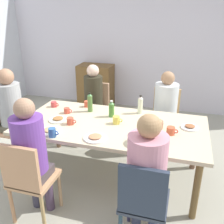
{
  "coord_description": "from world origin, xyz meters",
  "views": [
    {
      "loc": [
        0.76,
        -2.58,
        1.99
      ],
      "look_at": [
        0.0,
        0.0,
        0.87
      ],
      "focal_mm": 40.48,
      "sensor_mm": 36.0,
      "label": 1
    }
  ],
  "objects_px": {
    "chair_4": "(143,201)",
    "cup_1": "(70,121)",
    "dining_table": "(112,129)",
    "cup_4": "(54,104)",
    "chair_0": "(9,125)",
    "bottle_1": "(140,105)",
    "person_3": "(166,104)",
    "plate_2": "(95,137)",
    "plate_0": "(50,131)",
    "cup_0": "(52,133)",
    "person_2": "(31,150)",
    "plate_1": "(58,119)",
    "person_4": "(147,170)",
    "cup_5": "(116,120)",
    "chair_2": "(29,178)",
    "plate_3": "(190,127)",
    "side_cabinet": "(96,86)",
    "chair_1": "(96,108)",
    "chair_3": "(165,115)",
    "bottle_0": "(112,109)",
    "cup_2": "(171,131)",
    "person_0": "(11,108)",
    "cup_3": "(67,111)",
    "person_1": "(93,97)",
    "cup_6": "(87,104)",
    "bowl_0": "(155,124)"
  },
  "relations": [
    {
      "from": "chair_4",
      "to": "cup_1",
      "type": "xyz_separation_m",
      "value": [
        -1.01,
        0.78,
        0.25
      ]
    },
    {
      "from": "dining_table",
      "to": "cup_4",
      "type": "distance_m",
      "value": 0.97
    },
    {
      "from": "chair_0",
      "to": "cup_1",
      "type": "bearing_deg",
      "value": -8.48
    },
    {
      "from": "chair_0",
      "to": "bottle_1",
      "type": "bearing_deg",
      "value": 13.46
    },
    {
      "from": "person_3",
      "to": "plate_2",
      "type": "relative_size",
      "value": 4.81
    },
    {
      "from": "chair_0",
      "to": "bottle_1",
      "type": "xyz_separation_m",
      "value": [
        1.72,
        0.41,
        0.33
      ]
    },
    {
      "from": "plate_0",
      "to": "plate_2",
      "type": "distance_m",
      "value": 0.53
    },
    {
      "from": "chair_4",
      "to": "cup_4",
      "type": "distance_m",
      "value": 1.92
    },
    {
      "from": "dining_table",
      "to": "cup_0",
      "type": "bearing_deg",
      "value": -136.52
    },
    {
      "from": "person_2",
      "to": "cup_1",
      "type": "height_order",
      "value": "person_2"
    },
    {
      "from": "plate_1",
      "to": "chair_0",
      "type": "bearing_deg",
      "value": 173.74
    },
    {
      "from": "person_4",
      "to": "cup_5",
      "type": "height_order",
      "value": "person_4"
    },
    {
      "from": "chair_2",
      "to": "person_3",
      "type": "relative_size",
      "value": 0.76
    },
    {
      "from": "plate_3",
      "to": "plate_2",
      "type": "bearing_deg",
      "value": -150.34
    },
    {
      "from": "chair_0",
      "to": "plate_2",
      "type": "xyz_separation_m",
      "value": [
        1.4,
        -0.4,
        0.23
      ]
    },
    {
      "from": "person_2",
      "to": "side_cabinet",
      "type": "xyz_separation_m",
      "value": [
        -0.47,
        3.08,
        -0.3
      ]
    },
    {
      "from": "chair_1",
      "to": "plate_0",
      "type": "relative_size",
      "value": 3.53
    },
    {
      "from": "person_4",
      "to": "side_cabinet",
      "type": "xyz_separation_m",
      "value": [
        -1.56,
        3.08,
        -0.3
      ]
    },
    {
      "from": "chair_3",
      "to": "bottle_0",
      "type": "xyz_separation_m",
      "value": [
        -0.61,
        -0.73,
        0.31
      ]
    },
    {
      "from": "cup_2",
      "to": "cup_4",
      "type": "height_order",
      "value": "cup_2"
    },
    {
      "from": "person_4",
      "to": "cup_1",
      "type": "distance_m",
      "value": 1.22
    },
    {
      "from": "chair_0",
      "to": "side_cabinet",
      "type": "height_order",
      "value": "same"
    },
    {
      "from": "person_0",
      "to": "cup_3",
      "type": "xyz_separation_m",
      "value": [
        0.73,
        0.14,
        -0.01
      ]
    },
    {
      "from": "bottle_0",
      "to": "person_4",
      "type": "bearing_deg",
      "value": -59.61
    },
    {
      "from": "person_0",
      "to": "chair_2",
      "type": "height_order",
      "value": "person_0"
    },
    {
      "from": "chair_0",
      "to": "cup_1",
      "type": "height_order",
      "value": "chair_0"
    },
    {
      "from": "cup_0",
      "to": "person_1",
      "type": "bearing_deg",
      "value": 91.43
    },
    {
      "from": "cup_4",
      "to": "chair_0",
      "type": "bearing_deg",
      "value": -151.48
    },
    {
      "from": "cup_1",
      "to": "bottle_1",
      "type": "bearing_deg",
      "value": 38.05
    },
    {
      "from": "cup_1",
      "to": "bottle_1",
      "type": "distance_m",
      "value": 0.92
    },
    {
      "from": "dining_table",
      "to": "person_0",
      "type": "bearing_deg",
      "value": 180.0
    },
    {
      "from": "person_2",
      "to": "plate_0",
      "type": "height_order",
      "value": "person_2"
    },
    {
      "from": "chair_2",
      "to": "side_cabinet",
      "type": "distance_m",
      "value": 3.2
    },
    {
      "from": "person_1",
      "to": "cup_0",
      "type": "distance_m",
      "value": 1.32
    },
    {
      "from": "person_2",
      "to": "chair_3",
      "type": "bearing_deg",
      "value": 58.34
    },
    {
      "from": "chair_4",
      "to": "plate_2",
      "type": "bearing_deg",
      "value": 138.99
    },
    {
      "from": "person_0",
      "to": "cup_4",
      "type": "relative_size",
      "value": 11.35
    },
    {
      "from": "person_2",
      "to": "chair_3",
      "type": "relative_size",
      "value": 1.41
    },
    {
      "from": "person_3",
      "to": "cup_6",
      "type": "bearing_deg",
      "value": -158.52
    },
    {
      "from": "side_cabinet",
      "to": "chair_1",
      "type": "bearing_deg",
      "value": -70.23
    },
    {
      "from": "dining_table",
      "to": "bottle_1",
      "type": "distance_m",
      "value": 0.52
    },
    {
      "from": "chair_3",
      "to": "plate_3",
      "type": "distance_m",
      "value": 0.89
    },
    {
      "from": "bowl_0",
      "to": "person_4",
      "type": "bearing_deg",
      "value": -86.93
    },
    {
      "from": "person_1",
      "to": "cup_1",
      "type": "relative_size",
      "value": 10.46
    },
    {
      "from": "chair_3",
      "to": "bottle_1",
      "type": "xyz_separation_m",
      "value": [
        -0.29,
        -0.51,
        0.33
      ]
    },
    {
      "from": "person_1",
      "to": "plate_0",
      "type": "distance_m",
      "value": 1.22
    },
    {
      "from": "cup_2",
      "to": "person_0",
      "type": "bearing_deg",
      "value": 177.91
    },
    {
      "from": "dining_table",
      "to": "side_cabinet",
      "type": "height_order",
      "value": "side_cabinet"
    },
    {
      "from": "side_cabinet",
      "to": "cup_5",
      "type": "bearing_deg",
      "value": -64.39
    },
    {
      "from": "person_3",
      "to": "cup_3",
      "type": "xyz_separation_m",
      "value": [
        -1.19,
        -0.69,
        0.04
      ]
    }
  ]
}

